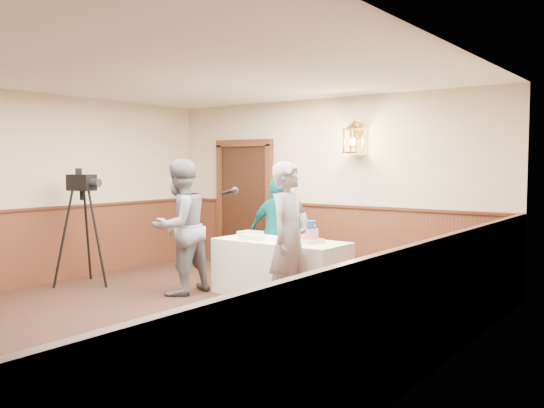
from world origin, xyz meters
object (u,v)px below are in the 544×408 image
Objects in this scene: sheet_cake_green at (250,234)px; assistant_p at (278,231)px; tiered_cake at (310,234)px; sheet_cake_yellow at (252,237)px; tv_camera_rig at (83,236)px; interviewer at (180,227)px; display_table at (281,268)px; baker at (289,238)px.

assistant_p reaches higher than sheet_cake_green.
tiered_cake is at bearing -5.03° from sheet_cake_green.
sheet_cake_green is at bearing 70.03° from assistant_p.
tiered_cake is 1.08× the size of sheet_cake_yellow.
sheet_cake_yellow is at bearing 12.57° from tv_camera_rig.
sheet_cake_yellow is at bearing 92.81° from assistant_p.
tv_camera_rig is at bearing 32.64° from assistant_p.
sheet_cake_yellow is 0.99m from interviewer.
sheet_cake_yellow is at bearing 126.95° from interviewer.
display_table is 1.48m from interviewer.
tiered_cake reaches higher than sheet_cake_yellow.
display_table is at bearing 20.29° from sheet_cake_yellow.
sheet_cake_yellow is 0.20× the size of tv_camera_rig.
tv_camera_rig is (-3.17, -1.18, -0.14)m from tiered_cake.
sheet_cake_green is 0.16× the size of interviewer.
baker is at bearing -76.72° from tiered_cake.
sheet_cake_green is (-0.61, 0.11, 0.41)m from display_table.
tiered_cake is 0.71m from baker.
assistant_p is at bearing 153.43° from interviewer.
sheet_cake_green is at bearing 174.97° from tiered_cake.
interviewer reaches higher than assistant_p.
baker is at bearing -2.64° from tv_camera_rig.
sheet_cake_green is (-0.23, 0.25, 0.00)m from sheet_cake_yellow.
baker reaches higher than tv_camera_rig.
assistant_p is (0.68, 1.32, -0.13)m from interviewer.
assistant_p is at bearing 75.52° from sheet_cake_green.
assistant_p reaches higher than display_table.
baker is at bearing -32.74° from sheet_cake_green.
tiered_cake is 0.21× the size of tv_camera_rig.
tv_camera_rig reaches higher than display_table.
interviewer reaches higher than baker.
interviewer reaches higher than sheet_cake_green.
tiered_cake is 1.10m from assistant_p.
sheet_cake_yellow is 1.13m from baker.
assistant_p is at bearing 129.10° from display_table.
baker is (1.78, 0.04, -0.02)m from interviewer.
tiered_cake is 1.78m from interviewer.
sheet_cake_yellow is 0.18× the size of baker.
sheet_cake_yellow is at bearing -159.71° from display_table.
sheet_cake_green is at bearing 133.19° from sheet_cake_yellow.
baker reaches higher than sheet_cake_yellow.
sheet_cake_green is (-1.06, 0.09, -0.08)m from tiered_cake.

